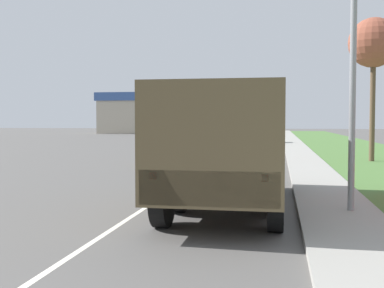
{
  "coord_description": "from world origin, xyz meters",
  "views": [
    {
      "loc": [
        3.16,
        -1.59,
        2.1
      ],
      "look_at": [
        0.81,
        11.46,
        1.46
      ],
      "focal_mm": 45.0,
      "sensor_mm": 36.0,
      "label": 1
    }
  ],
  "objects_px": {
    "car_third_ahead": "(263,136)",
    "lamp_post": "(345,1)",
    "car_nearest_ahead": "(174,150)",
    "military_truck": "(230,140)",
    "car_second_ahead": "(208,141)"
  },
  "relations": [
    {
      "from": "car_nearest_ahead",
      "to": "car_second_ahead",
      "type": "relative_size",
      "value": 0.92
    },
    {
      "from": "car_second_ahead",
      "to": "car_third_ahead",
      "type": "height_order",
      "value": "car_second_ahead"
    },
    {
      "from": "car_nearest_ahead",
      "to": "car_third_ahead",
      "type": "distance_m",
      "value": 22.44
    },
    {
      "from": "car_nearest_ahead",
      "to": "car_third_ahead",
      "type": "relative_size",
      "value": 0.99
    },
    {
      "from": "military_truck",
      "to": "lamp_post",
      "type": "bearing_deg",
      "value": -10.9
    },
    {
      "from": "lamp_post",
      "to": "car_nearest_ahead",
      "type": "bearing_deg",
      "value": 118.54
    },
    {
      "from": "car_third_ahead",
      "to": "lamp_post",
      "type": "distance_m",
      "value": 34.21
    },
    {
      "from": "car_nearest_ahead",
      "to": "lamp_post",
      "type": "relative_size",
      "value": 0.55
    },
    {
      "from": "car_nearest_ahead",
      "to": "car_second_ahead",
      "type": "bearing_deg",
      "value": 88.47
    },
    {
      "from": "car_nearest_ahead",
      "to": "lamp_post",
      "type": "xyz_separation_m",
      "value": [
        6.37,
        -11.71,
        4.0
      ]
    },
    {
      "from": "car_second_ahead",
      "to": "car_third_ahead",
      "type": "bearing_deg",
      "value": 75.27
    },
    {
      "from": "car_third_ahead",
      "to": "lamp_post",
      "type": "relative_size",
      "value": 0.56
    },
    {
      "from": "military_truck",
      "to": "car_third_ahead",
      "type": "bearing_deg",
      "value": 90.41
    },
    {
      "from": "car_third_ahead",
      "to": "lamp_post",
      "type": "xyz_separation_m",
      "value": [
        2.78,
        -33.86,
        4.0
      ]
    },
    {
      "from": "car_second_ahead",
      "to": "lamp_post",
      "type": "xyz_separation_m",
      "value": [
        6.11,
        -21.19,
        3.97
      ]
    }
  ]
}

